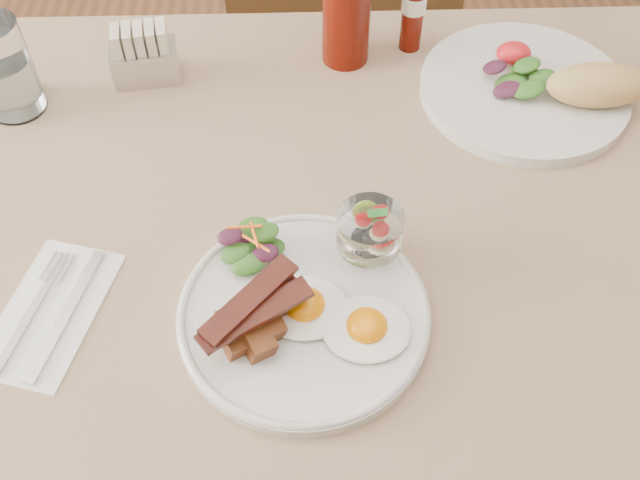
# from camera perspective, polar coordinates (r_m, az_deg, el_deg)

# --- Properties ---
(table) EXTENTS (1.33, 0.88, 0.75)m
(table) POSITION_cam_1_polar(r_m,az_deg,el_deg) (0.96, 3.66, -1.81)
(table) COLOR brown
(table) RESTS_ON ground
(chair_far) EXTENTS (0.42, 0.42, 0.93)m
(chair_far) POSITION_cam_1_polar(r_m,az_deg,el_deg) (1.53, 1.57, 15.47)
(chair_far) COLOR brown
(chair_far) RESTS_ON ground
(main_plate) EXTENTS (0.28, 0.28, 0.02)m
(main_plate) POSITION_cam_1_polar(r_m,az_deg,el_deg) (0.79, -1.32, -6.03)
(main_plate) COLOR silver
(main_plate) RESTS_ON table
(fried_eggs) EXTENTS (0.18, 0.13, 0.03)m
(fried_eggs) POSITION_cam_1_polar(r_m,az_deg,el_deg) (0.78, 1.24, -6.15)
(fried_eggs) COLOR white
(fried_eggs) RESTS_ON main_plate
(bacon_potato_pile) EXTENTS (0.13, 0.11, 0.05)m
(bacon_potato_pile) POSITION_cam_1_polar(r_m,az_deg,el_deg) (0.76, -5.28, -6.30)
(bacon_potato_pile) COLOR brown
(bacon_potato_pile) RESTS_ON main_plate
(side_salad) EXTENTS (0.08, 0.08, 0.04)m
(side_salad) POSITION_cam_1_polar(r_m,az_deg,el_deg) (0.82, -5.53, -0.54)
(side_salad) COLOR #1F5015
(side_salad) RESTS_ON main_plate
(fruit_cup) EXTENTS (0.08, 0.08, 0.08)m
(fruit_cup) POSITION_cam_1_polar(r_m,az_deg,el_deg) (0.80, 4.02, 0.79)
(fruit_cup) COLOR white
(fruit_cup) RESTS_ON main_plate
(second_plate) EXTENTS (0.31, 0.30, 0.07)m
(second_plate) POSITION_cam_1_polar(r_m,az_deg,el_deg) (1.08, 17.29, 11.62)
(second_plate) COLOR silver
(second_plate) RESTS_ON table
(ketchup_bottle) EXTENTS (0.07, 0.07, 0.21)m
(ketchup_bottle) POSITION_cam_1_polar(r_m,az_deg,el_deg) (1.06, 2.16, 18.56)
(ketchup_bottle) COLOR #520C04
(ketchup_bottle) RESTS_ON table
(hot_sauce_bottle) EXTENTS (0.04, 0.04, 0.13)m
(hot_sauce_bottle) POSITION_cam_1_polar(r_m,az_deg,el_deg) (1.11, 7.45, 17.63)
(hot_sauce_bottle) COLOR #520C04
(hot_sauce_bottle) RESTS_ON table
(sugar_caddy) EXTENTS (0.10, 0.07, 0.09)m
(sugar_caddy) POSITION_cam_1_polar(r_m,az_deg,el_deg) (1.09, -13.90, 14.05)
(sugar_caddy) COLOR silver
(sugar_caddy) RESTS_ON table
(water_glass) EXTENTS (0.08, 0.08, 0.14)m
(water_glass) POSITION_cam_1_polar(r_m,az_deg,el_deg) (1.08, -23.90, 12.11)
(water_glass) COLOR white
(water_glass) RESTS_ON table
(napkin_cutlery) EXTENTS (0.15, 0.21, 0.01)m
(napkin_cutlery) POSITION_cam_1_polar(r_m,az_deg,el_deg) (0.86, -20.72, -5.41)
(napkin_cutlery) COLOR white
(napkin_cutlery) RESTS_ON table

